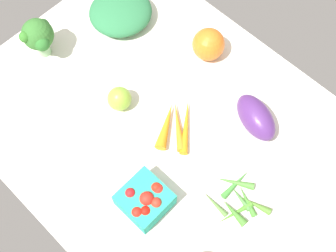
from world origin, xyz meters
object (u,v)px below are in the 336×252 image
leafy_greens_clump (121,12)px  heirloom_tomato_orange (209,44)px  broccoli_head (38,36)px  carrot_bunch (175,125)px  heirloom_tomato_green (119,99)px  okra_pile (238,199)px  berry_basket (145,200)px  eggplant (256,117)px

leafy_greens_clump → heirloom_tomato_orange: heirloom_tomato_orange is taller
broccoli_head → carrot_bunch: (42.02, 8.51, -6.42)cm
heirloom_tomato_green → okra_pile: (38.85, 1.56, -2.34)cm
carrot_bunch → leafy_greens_clump: bearing=158.0°
berry_basket → leafy_greens_clump: size_ratio=0.59×
eggplant → carrot_bunch: bearing=65.3°
broccoli_head → okra_pile: (65.95, 4.83, -6.86)cm
okra_pile → leafy_greens_clump: (-59.04, 17.87, 2.46)cm
okra_pile → broccoli_head: bearing=-175.8°
berry_basket → okra_pile: bearing=46.2°
berry_basket → okra_pile: 21.93cm
eggplant → heirloom_tomato_green: bearing=53.3°
berry_basket → eggplant: (4.99, 34.15, 0.48)cm
broccoli_head → okra_pile: bearing=4.2°
okra_pile → carrot_bunch: 24.21cm
leafy_greens_clump → carrot_bunch: bearing=-22.0°
heirloom_tomato_green → carrot_bunch: (14.92, 5.24, -1.89)cm
berry_basket → heirloom_tomato_orange: 45.74cm
berry_basket → heirloom_tomato_orange: size_ratio=1.19×
leafy_greens_clump → heirloom_tomato_orange: bearing=17.9°
okra_pile → eggplant: size_ratio=1.14×
heirloom_tomato_green → berry_basket: bearing=-30.8°
heirloom_tomato_orange → berry_basket: bearing=-66.7°
berry_basket → carrot_bunch: 21.43cm
broccoli_head → heirloom_tomato_orange: broccoli_head is taller
okra_pile → eggplant: (-10.08, 18.41, 2.90)cm
broccoli_head → carrot_bunch: size_ratio=0.75×
berry_basket → carrot_bunch: size_ratio=0.65×
heirloom_tomato_green → berry_basket: size_ratio=0.60×
heirloom_tomato_green → broccoli_head: broccoli_head is taller
broccoli_head → okra_pile: size_ratio=0.79×
heirloom_tomato_green → carrot_bunch: bearing=19.3°
okra_pile → leafy_greens_clump: size_ratio=0.86×
heirloom_tomato_orange → carrot_bunch: heirloom_tomato_orange is taller
heirloom_tomato_green → leafy_greens_clump: leafy_greens_clump is taller
heirloom_tomato_orange → broccoli_head: bearing=-136.5°
broccoli_head → eggplant: (55.86, 23.24, -3.96)cm
heirloom_tomato_green → carrot_bunch: heirloom_tomato_green is taller
heirloom_tomato_green → okra_pile: size_ratio=0.41×
heirloom_tomato_green → carrot_bunch: 15.92cm
heirloom_tomato_orange → carrot_bunch: bearing=-67.8°
berry_basket → broccoli_head: (-50.87, 10.90, 4.43)cm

